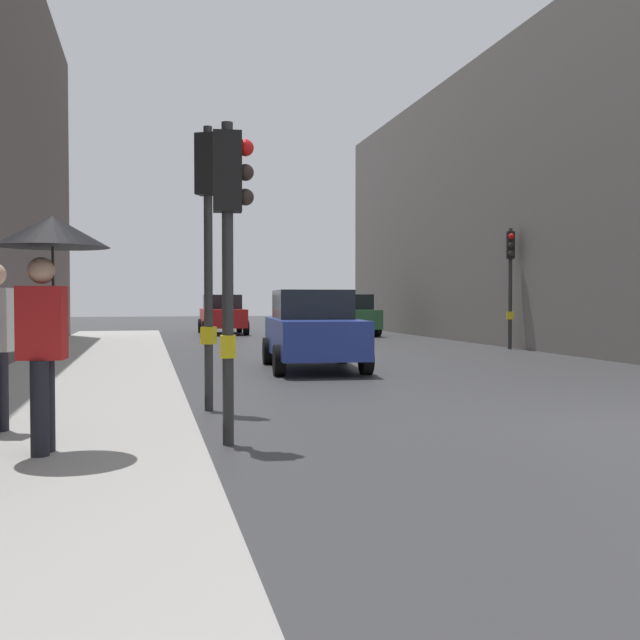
{
  "coord_description": "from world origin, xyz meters",
  "views": [
    {
      "loc": [
        -5.94,
        -7.27,
        1.55
      ],
      "look_at": [
        -2.36,
        7.62,
        1.11
      ],
      "focal_mm": 40.71,
      "sensor_mm": 36.0,
      "label": 1
    }
  ],
  "objects_px": {
    "traffic_light_mid_street": "(510,266)",
    "pedestrian_with_umbrella": "(49,267)",
    "traffic_light_near_left": "(230,223)",
    "car_blue_van": "(313,330)",
    "car_green_estate": "(347,315)",
    "car_red_sedan": "(222,314)",
    "traffic_light_near_right": "(210,215)"
  },
  "relations": [
    {
      "from": "traffic_light_near_left",
      "to": "car_blue_van",
      "type": "height_order",
      "value": "traffic_light_near_left"
    },
    {
      "from": "traffic_light_near_right",
      "to": "pedestrian_with_umbrella",
      "type": "xyz_separation_m",
      "value": [
        -1.7,
        -3.25,
        -0.87
      ]
    },
    {
      "from": "traffic_light_mid_street",
      "to": "pedestrian_with_umbrella",
      "type": "height_order",
      "value": "traffic_light_mid_street"
    },
    {
      "from": "car_green_estate",
      "to": "car_red_sedan",
      "type": "relative_size",
      "value": 1.01
    },
    {
      "from": "traffic_light_near_left",
      "to": "car_red_sedan",
      "type": "xyz_separation_m",
      "value": [
        2.48,
        25.06,
        -1.48
      ]
    },
    {
      "from": "car_red_sedan",
      "to": "car_blue_van",
      "type": "xyz_separation_m",
      "value": [
        0.27,
        -17.01,
        0.0
      ]
    },
    {
      "from": "traffic_light_near_left",
      "to": "pedestrian_with_umbrella",
      "type": "xyz_separation_m",
      "value": [
        -1.71,
        -0.81,
        -0.52
      ]
    },
    {
      "from": "traffic_light_mid_street",
      "to": "car_blue_van",
      "type": "bearing_deg",
      "value": -147.08
    },
    {
      "from": "pedestrian_with_umbrella",
      "to": "traffic_light_near_left",
      "type": "bearing_deg",
      "value": 25.31
    },
    {
      "from": "car_green_estate",
      "to": "traffic_light_near_left",
      "type": "bearing_deg",
      "value": -108.67
    },
    {
      "from": "traffic_light_near_left",
      "to": "car_green_estate",
      "type": "xyz_separation_m",
      "value": [
        7.57,
        22.41,
        -1.48
      ]
    },
    {
      "from": "traffic_light_mid_street",
      "to": "car_green_estate",
      "type": "height_order",
      "value": "traffic_light_mid_street"
    },
    {
      "from": "traffic_light_near_right",
      "to": "car_green_estate",
      "type": "xyz_separation_m",
      "value": [
        7.58,
        19.97,
        -1.83
      ]
    },
    {
      "from": "traffic_light_near_left",
      "to": "car_red_sedan",
      "type": "bearing_deg",
      "value": 84.36
    },
    {
      "from": "traffic_light_near_left",
      "to": "car_green_estate",
      "type": "bearing_deg",
      "value": 71.33
    },
    {
      "from": "traffic_light_near_left",
      "to": "car_blue_van",
      "type": "relative_size",
      "value": 0.79
    },
    {
      "from": "traffic_light_mid_street",
      "to": "car_green_estate",
      "type": "relative_size",
      "value": 0.88
    },
    {
      "from": "car_red_sedan",
      "to": "pedestrian_with_umbrella",
      "type": "xyz_separation_m",
      "value": [
        -4.19,
        -25.87,
        0.96
      ]
    },
    {
      "from": "traffic_light_mid_street",
      "to": "car_blue_van",
      "type": "xyz_separation_m",
      "value": [
        -7.4,
        -4.79,
        -1.71
      ]
    },
    {
      "from": "car_green_estate",
      "to": "car_blue_van",
      "type": "relative_size",
      "value": 0.98
    },
    {
      "from": "traffic_light_near_right",
      "to": "car_red_sedan",
      "type": "xyz_separation_m",
      "value": [
        2.48,
        22.62,
        -1.83
      ]
    },
    {
      "from": "traffic_light_mid_street",
      "to": "traffic_light_near_left",
      "type": "height_order",
      "value": "traffic_light_mid_street"
    },
    {
      "from": "car_green_estate",
      "to": "traffic_light_near_right",
      "type": "bearing_deg",
      "value": -110.78
    },
    {
      "from": "car_green_estate",
      "to": "car_blue_van",
      "type": "bearing_deg",
      "value": -108.56
    },
    {
      "from": "traffic_light_mid_street",
      "to": "car_blue_van",
      "type": "relative_size",
      "value": 0.87
    },
    {
      "from": "car_red_sedan",
      "to": "traffic_light_near_left",
      "type": "bearing_deg",
      "value": -95.64
    },
    {
      "from": "car_green_estate",
      "to": "car_blue_van",
      "type": "distance_m",
      "value": 15.15
    },
    {
      "from": "traffic_light_near_right",
      "to": "car_green_estate",
      "type": "height_order",
      "value": "traffic_light_near_right"
    },
    {
      "from": "car_red_sedan",
      "to": "traffic_light_near_right",
      "type": "bearing_deg",
      "value": -96.26
    },
    {
      "from": "car_red_sedan",
      "to": "car_blue_van",
      "type": "bearing_deg",
      "value": -89.08
    },
    {
      "from": "traffic_light_near_left",
      "to": "traffic_light_near_right",
      "type": "height_order",
      "value": "traffic_light_near_right"
    },
    {
      "from": "traffic_light_near_right",
      "to": "car_red_sedan",
      "type": "relative_size",
      "value": 0.93
    }
  ]
}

